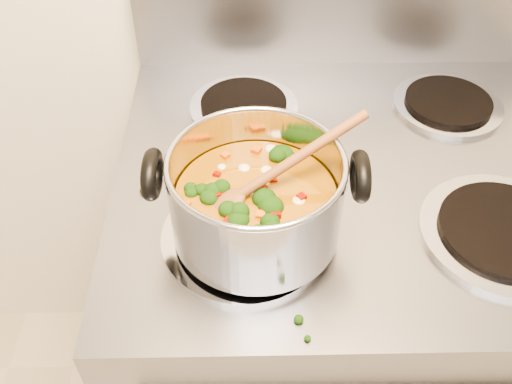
% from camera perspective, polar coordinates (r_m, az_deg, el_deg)
% --- Properties ---
extents(electric_range, '(0.78, 0.71, 1.08)m').
position_cam_1_polar(electric_range, '(1.28, 7.59, -12.42)').
color(electric_range, gray).
rests_on(electric_range, ground).
extents(stockpot, '(0.29, 0.23, 0.14)m').
position_cam_1_polar(stockpot, '(0.76, 0.00, -0.73)').
color(stockpot, '#ABABB3').
rests_on(stockpot, electric_range).
extents(wooden_spoon, '(0.23, 0.12, 0.11)m').
position_cam_1_polar(wooden_spoon, '(0.74, 0.55, 1.12)').
color(wooden_spoon, brown).
rests_on(wooden_spoon, stockpot).
extents(cooktop_crumbs, '(0.38, 0.32, 0.01)m').
position_cam_1_polar(cooktop_crumbs, '(0.79, 0.75, -6.22)').
color(cooktop_crumbs, black).
rests_on(cooktop_crumbs, electric_range).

